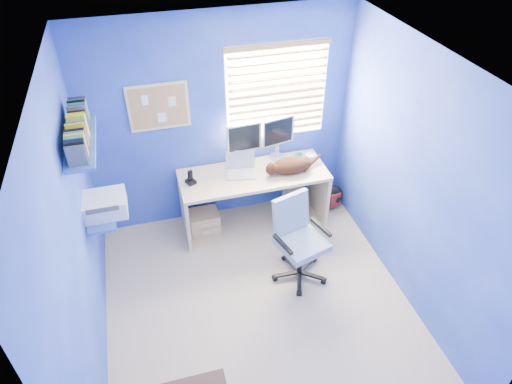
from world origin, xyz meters
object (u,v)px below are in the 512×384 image
object	(u,v)px
cat	(292,165)
tower_pc	(293,201)
desk	(254,199)
laptop	(241,166)
office_chair	(298,249)

from	to	relation	value
cat	tower_pc	size ratio (longest dim) A/B	1.07
desk	cat	distance (m)	0.63
cat	laptop	bearing A→B (deg)	162.22
laptop	cat	size ratio (longest dim) A/B	0.68
tower_pc	office_chair	world-z (taller)	office_chair
cat	office_chair	bearing A→B (deg)	-110.94
cat	office_chair	distance (m)	1.00
laptop	office_chair	bearing A→B (deg)	-58.79
tower_pc	desk	bearing A→B (deg)	-173.43
desk	office_chair	bearing A→B (deg)	-75.97
cat	tower_pc	bearing A→B (deg)	36.97
tower_pc	office_chair	distance (m)	0.99
cat	office_chair	world-z (taller)	office_chair
office_chair	cat	bearing A→B (deg)	76.80
laptop	desk	bearing A→B (deg)	-1.93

